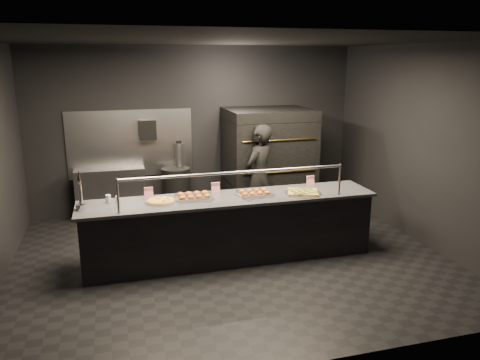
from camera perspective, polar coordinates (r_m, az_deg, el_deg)
The scene contains 15 objects.
room at distance 6.36m, azimuth -1.55°, elevation 2.98°, with size 6.04×6.00×3.00m.
service_counter at distance 6.61m, azimuth -1.18°, elevation -5.89°, with size 4.10×0.78×1.37m.
pizza_oven at distance 8.55m, azimuth 3.42°, elevation 2.35°, with size 1.50×1.23×1.91m.
prep_shelf at distance 8.64m, azimuth -15.45°, elevation -1.57°, with size 1.20×0.35×0.90m, color #99999E.
towel_dispenser at distance 8.50m, azimuth -11.22°, elevation 6.02°, with size 0.30×0.20×0.35m, color black.
fire_extinguisher at distance 8.65m, azimuth -7.43°, elevation 3.03°, with size 0.14×0.14×0.51m.
beer_tap at distance 6.21m, azimuth -18.83°, elevation -2.17°, with size 0.13×0.19×0.52m.
round_pizza at distance 6.33m, azimuth -9.64°, elevation -2.53°, with size 0.42×0.42×0.03m.
slider_tray_a at distance 6.42m, azimuth -5.65°, elevation -1.98°, with size 0.58×0.50×0.08m.
slider_tray_b at distance 6.55m, azimuth 1.79°, elevation -1.61°, with size 0.55×0.48×0.07m.
square_pizza at distance 6.69m, azimuth 7.68°, elevation -1.49°, with size 0.53×0.53×0.05m.
condiment_jar at distance 6.43m, azimuth -15.46°, elevation -2.24°, with size 0.17×0.07×0.11m.
tent_cards at distance 6.71m, azimuth -1.54°, elevation -0.80°, with size 2.53×0.04×0.15m.
trash_bin at distance 8.61m, azimuth -7.76°, elevation -1.35°, with size 0.52×0.52×0.86m, color black.
worker at distance 7.81m, azimuth 2.33°, elevation 0.45°, with size 0.63×0.42×1.74m, color black.
Camera 1 is at (-1.53, -6.00, 2.77)m, focal length 35.00 mm.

